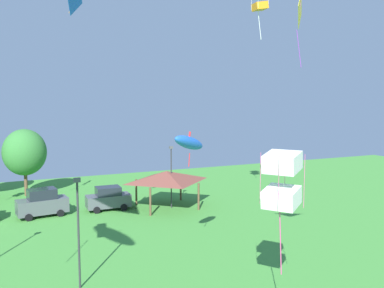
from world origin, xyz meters
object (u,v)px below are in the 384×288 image
light_post_0 (78,227)px  treeline_tree_3 (25,152)px  park_pavilion (167,176)px  kite_flying_0 (300,12)px  kite_flying_7 (282,180)px  parked_car_third_from_left (42,203)px  light_post_1 (171,173)px  kite_flying_5 (189,143)px  parked_car_rightmost_in_row (108,198)px

light_post_0 → treeline_tree_3: treeline_tree_3 is taller
park_pavilion → treeline_tree_3: bearing=138.1°
kite_flying_0 → park_pavilion: 20.14m
kite_flying_7 → parked_car_third_from_left: size_ratio=1.28×
parked_car_third_from_left → light_post_1: light_post_1 is taller
kite_flying_5 → light_post_0: kite_flying_5 is taller
parked_car_rightmost_in_row → treeline_tree_3: (-6.92, 9.60, 3.72)m
kite_flying_7 → light_post_1: (3.11, 21.44, -3.36)m
parked_car_third_from_left → treeline_tree_3: bearing=88.7°
kite_flying_5 → treeline_tree_3: size_ratio=0.43×
kite_flying_5 → treeline_tree_3: kite_flying_5 is taller
parked_car_third_from_left → light_post_1: size_ratio=0.75×
parked_car_rightmost_in_row → light_post_1: (5.76, -1.86, 2.32)m
kite_flying_5 → light_post_1: (4.22, 13.69, -4.38)m
light_post_0 → parked_car_rightmost_in_row: bearing=71.7°
kite_flying_7 → light_post_1: size_ratio=0.96×
kite_flying_0 → park_pavilion: (-11.59, 5.06, -15.68)m
parked_car_rightmost_in_row → kite_flying_0: bearing=-19.8°
park_pavilion → parked_car_rightmost_in_row: bearing=164.7°
kite_flying_5 → parked_car_third_from_left: (-7.48, 15.74, -6.58)m
kite_flying_5 → light_post_1: bearing=72.9°
light_post_0 → light_post_1: light_post_0 is taller
kite_flying_0 → parked_car_rightmost_in_row: (-17.01, 6.54, -17.65)m
kite_flying_7 → parked_car_rightmost_in_row: (-2.65, 23.30, -5.68)m
park_pavilion → light_post_0: (-10.64, -14.30, 0.42)m
parked_car_third_from_left → light_post_0: light_post_0 is taller
kite_flying_5 → kite_flying_7: kite_flying_5 is taller
kite_flying_0 → light_post_0: 28.50m
parked_car_rightmost_in_row → light_post_0: 16.79m
kite_flying_5 → parked_car_rightmost_in_row: size_ratio=0.77×
kite_flying_5 → light_post_0: (-6.76, -0.22, -4.31)m
kite_flying_7 → park_pavilion: bearing=82.8°
parked_car_rightmost_in_row → light_post_1: 6.48m
kite_flying_5 → light_post_1: 14.99m
kite_flying_5 → park_pavilion: size_ratio=0.51×
kite_flying_5 → parked_car_third_from_left: bearing=115.4°
kite_flying_0 → parked_car_rightmost_in_row: kite_flying_0 is taller
kite_flying_5 → parked_car_third_from_left: 18.63m
light_post_0 → light_post_1: size_ratio=1.02×
kite_flying_7 → parked_car_rightmost_in_row: kite_flying_7 is taller
kite_flying_0 → parked_car_third_from_left: size_ratio=1.56×
parked_car_rightmost_in_row → light_post_0: light_post_0 is taller
kite_flying_7 → park_pavilion: size_ratio=0.93×
parked_car_third_from_left → parked_car_rightmost_in_row: size_ratio=1.09×
light_post_0 → treeline_tree_3: size_ratio=0.84×
kite_flying_0 → light_post_0: size_ratio=1.15×
kite_flying_0 → park_pavilion: kite_flying_0 is taller
kite_flying_0 → parked_car_rightmost_in_row: size_ratio=1.71×
kite_flying_0 → light_post_1: size_ratio=1.17×
parked_car_third_from_left → park_pavilion: (11.36, -1.67, 1.84)m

